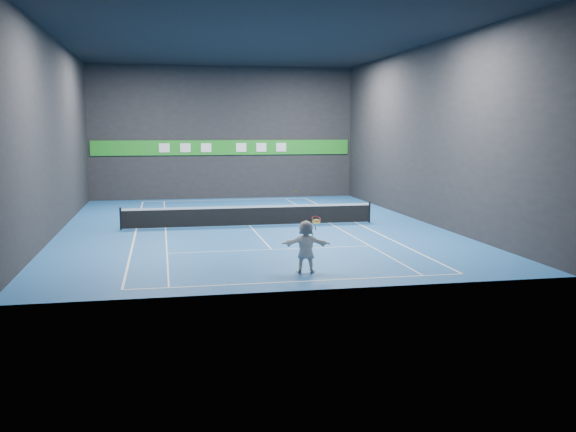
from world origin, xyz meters
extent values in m
plane|color=#1B5399|center=(0.00, 0.00, 0.00)|extent=(26.00, 26.00, 0.00)
plane|color=black|center=(0.00, 0.00, 9.00)|extent=(26.00, 26.00, 0.00)
cube|color=black|center=(0.00, 13.00, 4.50)|extent=(18.00, 0.10, 9.00)
cube|color=black|center=(0.00, -13.00, 4.50)|extent=(18.00, 0.10, 9.00)
cube|color=black|center=(-9.00, 0.00, 4.50)|extent=(0.10, 26.00, 9.00)
cube|color=black|center=(9.00, 0.00, 4.50)|extent=(0.10, 26.00, 9.00)
cube|color=white|center=(0.00, -11.89, 0.00)|extent=(10.98, 0.08, 0.01)
cube|color=white|center=(0.00, 11.89, 0.00)|extent=(10.98, 0.08, 0.01)
cube|color=white|center=(-5.49, 0.00, 0.00)|extent=(0.08, 23.78, 0.01)
cube|color=white|center=(5.49, 0.00, 0.00)|extent=(0.08, 23.78, 0.01)
cube|color=white|center=(-4.11, 0.00, 0.00)|extent=(0.06, 23.78, 0.01)
cube|color=white|center=(4.11, 0.00, 0.00)|extent=(0.06, 23.78, 0.01)
cube|color=white|center=(0.00, -6.40, 0.00)|extent=(8.23, 0.06, 0.01)
cube|color=white|center=(0.00, 6.40, 0.00)|extent=(8.23, 0.06, 0.01)
cube|color=white|center=(0.00, 0.00, 0.00)|extent=(0.06, 12.80, 0.01)
imported|color=white|center=(0.43, -10.65, 0.89)|extent=(1.72, 0.87, 1.77)
sphere|color=#ADD223|center=(0.11, -10.65, 2.73)|extent=(0.07, 0.07, 0.07)
cylinder|color=black|center=(-6.20, 0.00, 0.54)|extent=(0.10, 0.10, 1.07)
cylinder|color=black|center=(6.20, 0.00, 0.54)|extent=(0.10, 0.10, 1.07)
cube|color=black|center=(0.00, 0.00, 0.47)|extent=(12.40, 0.03, 0.86)
cube|color=white|center=(0.00, 0.00, 0.95)|extent=(12.40, 0.04, 0.10)
cube|color=#1E8B22|center=(0.00, 12.94, 3.50)|extent=(17.64, 0.06, 1.00)
cube|color=white|center=(-4.00, 12.88, 3.50)|extent=(0.70, 0.04, 0.60)
cube|color=white|center=(-2.60, 12.88, 3.50)|extent=(0.70, 0.04, 0.60)
cube|color=white|center=(-1.20, 12.88, 3.50)|extent=(0.70, 0.04, 0.60)
cube|color=white|center=(1.20, 12.88, 3.50)|extent=(0.70, 0.04, 0.60)
cube|color=white|center=(2.60, 12.88, 3.50)|extent=(0.70, 0.04, 0.60)
cube|color=white|center=(4.00, 12.88, 3.50)|extent=(0.70, 0.04, 0.60)
torus|color=red|center=(0.79, -10.60, 1.80)|extent=(0.39, 0.35, 0.22)
cylinder|color=#D7E14F|center=(0.80, -10.60, 1.71)|extent=(0.38, 0.33, 0.19)
cylinder|color=#B01219|center=(0.77, -10.60, 1.49)|extent=(0.09, 0.12, 0.17)
cylinder|color=#DDBF0B|center=(0.66, -10.62, 1.30)|extent=(0.11, 0.13, 0.26)
camera|label=1|loc=(-4.25, -31.19, 4.79)|focal=40.00mm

